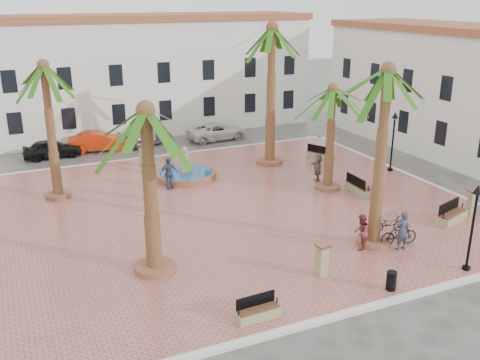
{
  "coord_description": "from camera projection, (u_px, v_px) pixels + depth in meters",
  "views": [
    {
      "loc": [
        -10.06,
        -24.55,
        10.92
      ],
      "look_at": [
        1.0,
        0.0,
        1.6
      ],
      "focal_mm": 40.0,
      "sensor_mm": 36.0,
      "label": 1
    }
  ],
  "objects": [
    {
      "name": "litter_bin",
      "position": [
        391.0,
        281.0,
        20.55
      ],
      "size": [
        0.39,
        0.39,
        0.77
      ],
      "primitive_type": "cylinder",
      "color": "black",
      "rests_on": "plaza"
    },
    {
      "name": "palm_sw",
      "position": [
        147.0,
        133.0,
        20.23
      ],
      "size": [
        5.54,
        5.54,
        7.09
      ],
      "color": "#9F5C42",
      "rests_on": "plaza"
    },
    {
      "name": "plaza",
      "position": [
        223.0,
        209.0,
        28.61
      ],
      "size": [
        26.0,
        22.0,
        0.15
      ],
      "primitive_type": "cube",
      "color": "#B9665A",
      "rests_on": "ground"
    },
    {
      "name": "lamppost_s",
      "position": [
        475.0,
        213.0,
        21.37
      ],
      "size": [
        0.41,
        0.41,
        3.74
      ],
      "color": "black",
      "rests_on": "plaza"
    },
    {
      "name": "bollard_se",
      "position": [
        322.0,
        259.0,
        21.51
      ],
      "size": [
        0.55,
        0.55,
        1.38
      ],
      "rotation": [
        0.0,
        0.0,
        0.13
      ],
      "color": "#909464",
      "rests_on": "plaza"
    },
    {
      "name": "bench_s",
      "position": [
        258.0,
        312.0,
        18.75
      ],
      "size": [
        1.64,
        0.57,
        0.85
      ],
      "rotation": [
        0.0,
        0.0,
        0.05
      ],
      "color": "#909464",
      "rests_on": "plaza"
    },
    {
      "name": "cyclist_a",
      "position": [
        402.0,
        231.0,
        23.67
      ],
      "size": [
        0.68,
        0.46,
        1.82
      ],
      "primitive_type": "imported",
      "rotation": [
        0.0,
        0.0,
        3.18
      ],
      "color": "#2D3646",
      "rests_on": "plaza"
    },
    {
      "name": "car_black",
      "position": [
        52.0,
        149.0,
        37.75
      ],
      "size": [
        4.02,
        1.72,
        1.35
      ],
      "primitive_type": "imported",
      "rotation": [
        0.0,
        0.0,
        1.6
      ],
      "color": "black",
      "rests_on": "ground"
    },
    {
      "name": "cyclist_b",
      "position": [
        361.0,
        232.0,
        23.72
      ],
      "size": [
        1.01,
        1.01,
        1.65
      ],
      "primitive_type": "imported",
      "rotation": [
        0.0,
        0.0,
        3.91
      ],
      "color": "brown",
      "rests_on": "plaza"
    },
    {
      "name": "lamppost_e",
      "position": [
        394.0,
        131.0,
        33.88
      ],
      "size": [
        0.42,
        0.42,
        3.85
      ],
      "color": "black",
      "rests_on": "plaza"
    },
    {
      "name": "palm_nw",
      "position": [
        45.0,
        81.0,
        28.06
      ],
      "size": [
        4.73,
        4.73,
        7.67
      ],
      "color": "#9F5C42",
      "rests_on": "plaza"
    },
    {
      "name": "kerb_n",
      "position": [
        164.0,
        156.0,
        38.08
      ],
      "size": [
        26.3,
        0.3,
        0.16
      ],
      "primitive_type": "cube",
      "color": "silver",
      "rests_on": "ground"
    },
    {
      "name": "building_north",
      "position": [
        130.0,
        74.0,
        44.3
      ],
      "size": [
        30.4,
        7.4,
        9.5
      ],
      "color": "white",
      "rests_on": "ground"
    },
    {
      "name": "kerb_s",
      "position": [
        341.0,
        315.0,
        19.13
      ],
      "size": [
        26.3,
        0.3,
        0.16
      ],
      "primitive_type": "cube",
      "color": "silver",
      "rests_on": "ground"
    },
    {
      "name": "pedestrian_east",
      "position": [
        317.0,
        168.0,
        32.4
      ],
      "size": [
        1.05,
        1.7,
        1.75
      ],
      "primitive_type": "imported",
      "rotation": [
        0.0,
        0.0,
        -1.92
      ],
      "color": "#706056",
      "rests_on": "plaza"
    },
    {
      "name": "pedestrian_north",
      "position": [
        152.0,
        148.0,
        36.9
      ],
      "size": [
        0.76,
        1.12,
        1.6
      ],
      "primitive_type": "imported",
      "rotation": [
        0.0,
        0.0,
        1.4
      ],
      "color": "#4D4E52",
      "rests_on": "plaza"
    },
    {
      "name": "building_east",
      "position": [
        480.0,
        94.0,
        36.64
      ],
      "size": [
        7.4,
        26.4,
        9.0
      ],
      "rotation": [
        0.0,
        0.0,
        1.57
      ],
      "color": "white",
      "rests_on": "ground"
    },
    {
      "name": "palm_s",
      "position": [
        386.0,
        91.0,
        22.15
      ],
      "size": [
        4.96,
        4.96,
        8.23
      ],
      "color": "#9F5C42",
      "rests_on": "plaza"
    },
    {
      "name": "bollard_n",
      "position": [
        142.0,
        155.0,
        35.49
      ],
      "size": [
        0.59,
        0.59,
        1.46
      ],
      "rotation": [
        0.0,
        0.0,
        -0.14
      ],
      "color": "#909464",
      "rests_on": "plaza"
    },
    {
      "name": "palm_e",
      "position": [
        332.0,
        102.0,
        29.82
      ],
      "size": [
        4.64,
        4.64,
        6.21
      ],
      "color": "#9F5C42",
      "rests_on": "plaza"
    },
    {
      "name": "bench_se",
      "position": [
        452.0,
        216.0,
        26.76
      ],
      "size": [
        2.1,
        1.18,
        1.06
      ],
      "rotation": [
        0.0,
        0.0,
        0.3
      ],
      "color": "#909464",
      "rests_on": "plaza"
    },
    {
      "name": "car_silver",
      "position": [
        147.0,
        137.0,
        41.14
      ],
      "size": [
        4.68,
        3.13,
        1.26
      ],
      "primitive_type": "imported",
      "rotation": [
        0.0,
        0.0,
        1.92
      ],
      "color": "#96969D",
      "rests_on": "ground"
    },
    {
      "name": "bollard_e",
      "position": [
        472.0,
        202.0,
        27.57
      ],
      "size": [
        0.52,
        0.52,
        1.32
      ],
      "rotation": [
        0.0,
        0.0,
        -0.12
      ],
      "color": "#909464",
      "rests_on": "plaza"
    },
    {
      "name": "bicycle_a",
      "position": [
        389.0,
        223.0,
        25.62
      ],
      "size": [
        1.7,
        0.94,
        0.85
      ],
      "primitive_type": "imported",
      "rotation": [
        0.0,
        0.0,
        1.33
      ],
      "color": "black",
      "rests_on": "plaza"
    },
    {
      "name": "palm_ne",
      "position": [
        272.0,
        43.0,
        33.69
      ],
      "size": [
        5.79,
        5.79,
        9.29
      ],
      "color": "#9F5C42",
      "rests_on": "plaza"
    },
    {
      "name": "bench_e",
      "position": [
        358.0,
        188.0,
        30.65
      ],
      "size": [
        0.69,
        2.01,
        1.05
      ],
      "rotation": [
        0.0,
        0.0,
        1.53
      ],
      "color": "#909464",
      "rests_on": "plaza"
    },
    {
      "name": "bicycle_b",
      "position": [
        399.0,
        234.0,
        24.2
      ],
      "size": [
        1.85,
        0.83,
        1.07
      ],
      "primitive_type": "imported",
      "rotation": [
        0.0,
        0.0,
        1.39
      ],
      "color": "black",
      "rests_on": "plaza"
    },
    {
      "name": "pedestrian_fountain_a",
      "position": [
        152.0,
        186.0,
        29.55
      ],
      "size": [
        0.93,
        0.89,
        1.6
      ],
      "primitive_type": "imported",
      "rotation": [
        0.0,
        0.0,
        0.68
      ],
      "color": "#9E7865",
      "rests_on": "plaza"
    },
    {
      "name": "kerb_e",
      "position": [
        413.0,
        177.0,
        33.65
      ],
      "size": [
        0.3,
        22.3,
        0.16
      ],
      "primitive_type": "cube",
      "color": "silver",
      "rests_on": "ground"
    },
    {
      "name": "car_white",
      "position": [
        217.0,
        131.0,
        42.59
      ],
      "size": [
        4.91,
        2.51,
        1.33
      ],
      "primitive_type": "imported",
      "rotation": [
        0.0,
        0.0,
        1.64
      ],
      "color": "silver",
      "rests_on": "ground"
    },
    {
      "name": "fountain",
      "position": [
        185.0,
        173.0,
        33.34
      ],
      "size": [
        3.82,
        3.82,
        1.97
      ],
      "color": "#9F5C42",
      "rests_on": "plaza"
    },
    {
      "name": "ground",
      "position": [
        223.0,
        211.0,
        28.63
      ],
      "size": [
        120.0,
        120.0,
        0.0
      ],
      "primitive_type": "plane",
      "color": "#56544F",
      "rests_on": "ground"
    },
    {
      "name": "pedestrian_fountain_b",
      "position": [
        169.0,
        173.0,
        31.19
      ],
      "size": [
        1.19,
        0.7,
        1.91
      ],
      "primitive_type": "imported",
      "rotation": [
        0.0,
        0.0,
        0.22
      ],
      "color": "#394864",
      "rests_on": "plaza"
    },
    {
      "name": "car_red",
      "position": [
        99.0,
        141.0,
        39.43
      ],
      "size": [
        4.59,
        2.05,
        1.46
      ],
      "primitive_type": "imported",
      "rotation": [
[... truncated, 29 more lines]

